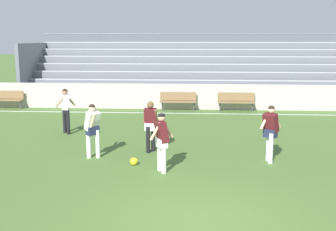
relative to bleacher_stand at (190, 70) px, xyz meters
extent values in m
plane|color=#4C6B30|center=(0.38, -16.41, -1.70)|extent=(160.00, 160.00, 0.00)
cube|color=white|center=(0.38, -4.43, -1.70)|extent=(44.00, 0.12, 0.01)
cube|color=#BCB7AD|center=(0.38, -3.23, -1.07)|extent=(48.00, 0.16, 1.28)
cube|color=#B2B2B7|center=(0.00, -2.14, -1.30)|extent=(18.60, 0.36, 0.08)
cube|color=slate|center=(0.00, -2.34, -1.50)|extent=(18.60, 0.04, 0.41)
cube|color=#B2B2B7|center=(0.00, -1.52, -0.89)|extent=(18.60, 0.36, 0.08)
cube|color=slate|center=(0.00, -1.72, -1.09)|extent=(18.60, 0.04, 0.41)
cube|color=#B2B2B7|center=(0.00, -0.90, -0.49)|extent=(18.60, 0.36, 0.08)
cube|color=slate|center=(0.00, -1.10, -0.69)|extent=(18.60, 0.04, 0.41)
cube|color=#B2B2B7|center=(0.00, -0.28, -0.08)|extent=(18.60, 0.36, 0.08)
cube|color=slate|center=(0.00, -0.48, -0.28)|extent=(18.60, 0.04, 0.41)
cube|color=#B2B2B7|center=(0.00, 0.33, 0.33)|extent=(18.60, 0.36, 0.08)
cube|color=slate|center=(0.00, 0.13, 0.12)|extent=(18.60, 0.04, 0.41)
cube|color=#B2B2B7|center=(0.00, 0.95, 0.73)|extent=(18.60, 0.36, 0.08)
cube|color=slate|center=(0.00, 0.75, 0.53)|extent=(18.60, 0.04, 0.41)
cube|color=#B2B2B7|center=(0.00, 1.57, 1.14)|extent=(18.60, 0.36, 0.08)
cube|color=slate|center=(0.00, 1.37, 0.94)|extent=(18.60, 0.04, 0.41)
cube|color=#B2B2B7|center=(0.00, 2.19, 1.55)|extent=(18.60, 0.36, 0.08)
cube|color=slate|center=(0.00, 1.99, 1.34)|extent=(18.60, 0.04, 0.41)
cube|color=slate|center=(-9.20, 0.03, -0.08)|extent=(0.20, 4.68, 3.25)
cylinder|color=slate|center=(0.00, 2.44, 2.10)|extent=(18.60, 0.06, 0.06)
cube|color=olive|center=(-9.35, -3.70, -1.25)|extent=(1.80, 0.40, 0.06)
cube|color=olive|center=(-9.35, -3.52, -1.00)|extent=(1.80, 0.05, 0.40)
cylinder|color=#47474C|center=(-8.57, -3.70, -1.48)|extent=(0.07, 0.07, 0.45)
cube|color=olive|center=(-0.55, -3.70, -1.25)|extent=(1.80, 0.40, 0.06)
cube|color=olive|center=(-0.55, -3.52, -1.00)|extent=(1.80, 0.05, 0.40)
cylinder|color=#47474C|center=(-1.33, -3.70, -1.48)|extent=(0.07, 0.07, 0.45)
cylinder|color=#47474C|center=(0.23, -3.70, -1.48)|extent=(0.07, 0.07, 0.45)
cube|color=olive|center=(2.31, -3.70, -1.25)|extent=(1.80, 0.40, 0.06)
cube|color=olive|center=(2.31, -3.52, -1.00)|extent=(1.80, 0.05, 0.40)
cylinder|color=#47474C|center=(1.53, -3.70, -1.48)|extent=(0.07, 0.07, 0.45)
cylinder|color=#47474C|center=(3.09, -3.70, -1.48)|extent=(0.07, 0.07, 0.45)
cylinder|color=white|center=(-2.62, -12.02, -1.27)|extent=(0.13, 0.13, 0.86)
cylinder|color=white|center=(-2.89, -12.07, -1.27)|extent=(0.13, 0.13, 0.86)
cube|color=#232847|center=(-2.75, -12.05, -0.86)|extent=(0.41, 0.41, 0.24)
cube|color=white|center=(-2.75, -12.05, -0.56)|extent=(0.54, 0.54, 0.60)
cylinder|color=beige|center=(-2.69, -12.23, -0.53)|extent=(0.28, 0.28, 0.49)
cylinder|color=beige|center=(-2.82, -11.86, -0.53)|extent=(0.28, 0.28, 0.49)
sphere|color=beige|center=(-2.75, -12.05, -0.18)|extent=(0.21, 0.21, 0.21)
sphere|color=black|center=(-2.75, -12.05, -0.16)|extent=(0.20, 0.20, 0.20)
cylinder|color=white|center=(-0.65, -13.12, -1.29)|extent=(0.13, 0.13, 0.83)
cylinder|color=white|center=(-0.52, -13.35, -1.29)|extent=(0.13, 0.13, 0.83)
cube|color=white|center=(-0.59, -13.24, -0.89)|extent=(0.36, 0.42, 0.24)
cube|color=#56191E|center=(-0.59, -13.24, -0.59)|extent=(0.46, 0.48, 0.59)
cylinder|color=#D6A884|center=(-0.44, -13.11, -0.56)|extent=(0.33, 0.22, 0.48)
cylinder|color=#D6A884|center=(-0.74, -13.37, -0.56)|extent=(0.33, 0.22, 0.48)
sphere|color=#D6A884|center=(-0.59, -13.24, -0.21)|extent=(0.21, 0.21, 0.21)
sphere|color=black|center=(-0.59, -13.24, -0.19)|extent=(0.20, 0.20, 0.20)
cylinder|color=black|center=(-4.43, -9.07, -1.24)|extent=(0.13, 0.13, 0.92)
cylinder|color=black|center=(-4.65, -8.81, -1.24)|extent=(0.13, 0.13, 0.92)
cube|color=black|center=(-4.54, -8.94, -0.80)|extent=(0.34, 0.42, 0.24)
cube|color=white|center=(-4.54, -8.94, -0.50)|extent=(0.42, 0.46, 0.58)
cylinder|color=#A87A5B|center=(-4.71, -9.07, -0.47)|extent=(0.38, 0.22, 0.46)
cylinder|color=#A87A5B|center=(-4.38, -8.81, -0.47)|extent=(0.38, 0.22, 0.46)
sphere|color=#A87A5B|center=(-4.54, -8.94, -0.12)|extent=(0.21, 0.21, 0.21)
sphere|color=black|center=(-4.54, -8.94, -0.10)|extent=(0.20, 0.20, 0.20)
cylinder|color=black|center=(-1.03, -11.18, -1.28)|extent=(0.13, 0.13, 0.84)
cylinder|color=black|center=(-1.17, -11.39, -1.28)|extent=(0.13, 0.13, 0.84)
cube|color=white|center=(-1.10, -11.28, -0.88)|extent=(0.37, 0.23, 0.24)
cube|color=#56191E|center=(-1.10, -11.28, -0.58)|extent=(0.39, 0.34, 0.59)
cylinder|color=brown|center=(-0.91, -11.35, -0.55)|extent=(0.09, 0.34, 0.48)
cylinder|color=brown|center=(-1.28, -11.22, -0.55)|extent=(0.09, 0.34, 0.48)
sphere|color=brown|center=(-1.10, -11.28, -0.20)|extent=(0.21, 0.21, 0.21)
sphere|color=brown|center=(-1.10, -11.28, -0.18)|extent=(0.20, 0.20, 0.20)
cylinder|color=white|center=(2.45, -11.99, -1.26)|extent=(0.13, 0.13, 0.88)
cylinder|color=white|center=(2.48, -12.26, -1.26)|extent=(0.13, 0.13, 0.88)
cube|color=#232847|center=(2.47, -12.13, -0.84)|extent=(0.42, 0.40, 0.24)
cube|color=#56191E|center=(2.47, -12.13, -0.54)|extent=(0.53, 0.52, 0.60)
cylinder|color=beige|center=(2.66, -12.08, -0.50)|extent=(0.32, 0.37, 0.43)
cylinder|color=beige|center=(2.28, -12.18, -0.50)|extent=(0.32, 0.37, 0.43)
sphere|color=beige|center=(2.47, -12.13, -0.16)|extent=(0.21, 0.21, 0.21)
sphere|color=black|center=(2.47, -12.13, -0.14)|extent=(0.20, 0.20, 0.20)
sphere|color=yellow|center=(-1.43, -12.70, -1.59)|extent=(0.22, 0.22, 0.22)
camera|label=1|loc=(0.29, -23.97, 1.88)|focal=44.42mm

